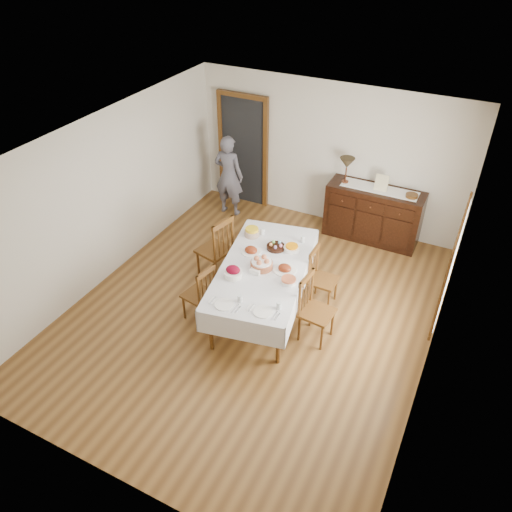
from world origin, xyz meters
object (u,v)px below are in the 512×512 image
at_px(chair_left_far, 217,248).
at_px(table_lamp, 347,164).
at_px(chair_left_near, 201,293).
at_px(chair_right_near, 314,308).
at_px(chair_right_far, 321,277).
at_px(dining_table, 264,271).
at_px(sideboard, 373,214).
at_px(person, 229,173).

height_order(chair_left_far, table_lamp, table_lamp).
relative_size(chair_left_near, chair_right_near, 0.92).
bearing_deg(chair_right_far, chair_right_near, -166.25).
distance_m(chair_left_near, table_lamp, 3.44).
bearing_deg(dining_table, chair_left_far, 149.07).
height_order(chair_left_far, sideboard, chair_left_far).
relative_size(chair_right_near, chair_right_far, 1.08).
bearing_deg(chair_right_far, dining_table, 127.96).
relative_size(chair_right_near, sideboard, 0.61).
xyz_separation_m(dining_table, person, (-1.83, 2.26, 0.14)).
relative_size(dining_table, sideboard, 1.51).
distance_m(dining_table, chair_right_near, 0.90).
relative_size(chair_left_near, chair_right_far, 0.99).
bearing_deg(chair_left_far, dining_table, 83.44).
distance_m(chair_right_near, person, 3.67).
height_order(person, table_lamp, person).
bearing_deg(sideboard, chair_right_near, -90.51).
bearing_deg(table_lamp, chair_right_near, -79.01).
distance_m(sideboard, table_lamp, 1.02).
xyz_separation_m(dining_table, chair_left_near, (-0.71, -0.58, -0.23)).
distance_m(chair_left_far, table_lamp, 2.69).
relative_size(chair_right_far, table_lamp, 2.04).
relative_size(chair_left_near, table_lamp, 2.02).
relative_size(chair_right_near, table_lamp, 2.20).
bearing_deg(table_lamp, chair_left_far, -120.34).
relative_size(person, table_lamp, 3.64).
bearing_deg(person, table_lamp, -173.52).
xyz_separation_m(chair_left_near, person, (-1.12, 2.85, 0.37)).
height_order(dining_table, chair_right_near, chair_right_near).
bearing_deg(chair_right_far, sideboard, -5.39).
distance_m(chair_left_near, chair_left_far, 0.99).
bearing_deg(chair_right_far, chair_left_near, 128.87).
xyz_separation_m(dining_table, table_lamp, (0.32, 2.59, 0.64)).
height_order(chair_left_near, chair_left_far, chair_left_far).
bearing_deg(sideboard, table_lamp, -179.27).
relative_size(chair_right_far, sideboard, 0.57).
distance_m(sideboard, person, 2.75).
xyz_separation_m(sideboard, person, (-2.71, -0.33, 0.34)).
xyz_separation_m(dining_table, chair_right_near, (0.86, -0.21, -0.19)).
distance_m(chair_right_near, table_lamp, 2.97).
distance_m(chair_left_near, person, 3.08).
bearing_deg(chair_left_near, person, -148.22).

